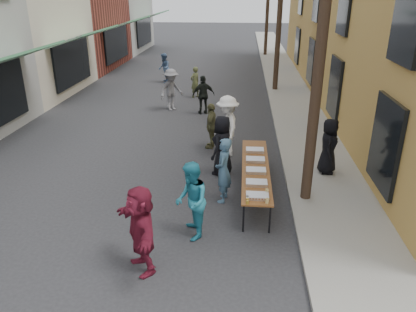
% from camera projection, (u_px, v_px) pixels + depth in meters
% --- Properties ---
extents(ground, '(120.00, 120.00, 0.00)m').
position_uv_depth(ground, '(105.00, 265.00, 8.00)').
color(ground, '#28282B').
rests_on(ground, ground).
extents(sidewalk, '(2.20, 60.00, 0.10)m').
position_uv_depth(sidewalk, '(288.00, 90.00, 21.38)').
color(sidewalk, gray).
rests_on(sidewalk, ground).
extents(storefront_row, '(8.00, 37.00, 9.00)m').
position_uv_depth(storefront_row, '(1.00, 7.00, 20.98)').
color(storefront_row, maroon).
rests_on(storefront_row, ground).
extents(utility_pole_near, '(0.26, 0.26, 9.00)m').
position_uv_depth(utility_pole_near, '(324.00, 16.00, 8.69)').
color(utility_pole_near, '#2D2116').
rests_on(utility_pole_near, ground).
extents(utility_pole_mid, '(0.26, 0.26, 9.00)m').
position_uv_depth(utility_pole_mid, '(281.00, 0.00, 19.72)').
color(utility_pole_mid, '#2D2116').
rests_on(utility_pole_mid, ground).
extents(serving_table, '(0.70, 4.00, 0.75)m').
position_uv_depth(serving_table, '(256.00, 169.00, 10.52)').
color(serving_table, brown).
rests_on(serving_table, ground).
extents(catering_tray_sausage, '(0.50, 0.33, 0.08)m').
position_uv_depth(catering_tray_sausage, '(257.00, 196.00, 8.97)').
color(catering_tray_sausage, maroon).
rests_on(catering_tray_sausage, serving_table).
extents(catering_tray_foil_b, '(0.50, 0.33, 0.08)m').
position_uv_depth(catering_tray_foil_b, '(257.00, 183.00, 9.57)').
color(catering_tray_foil_b, '#B2B2B7').
rests_on(catering_tray_foil_b, serving_table).
extents(catering_tray_buns, '(0.50, 0.33, 0.08)m').
position_uv_depth(catering_tray_buns, '(256.00, 171.00, 10.22)').
color(catering_tray_buns, tan).
rests_on(catering_tray_buns, serving_table).
extents(catering_tray_foil_d, '(0.50, 0.33, 0.08)m').
position_uv_depth(catering_tray_foil_d, '(255.00, 160.00, 10.86)').
color(catering_tray_foil_d, '#B2B2B7').
rests_on(catering_tray_foil_d, serving_table).
extents(catering_tray_buns_end, '(0.50, 0.33, 0.08)m').
position_uv_depth(catering_tray_buns_end, '(255.00, 150.00, 11.50)').
color(catering_tray_buns_end, tan).
rests_on(catering_tray_buns_end, serving_table).
extents(condiment_jar_a, '(0.07, 0.07, 0.08)m').
position_uv_depth(condiment_jar_a, '(247.00, 202.00, 8.72)').
color(condiment_jar_a, '#A57F26').
rests_on(condiment_jar_a, serving_table).
extents(condiment_jar_b, '(0.07, 0.07, 0.08)m').
position_uv_depth(condiment_jar_b, '(247.00, 200.00, 8.81)').
color(condiment_jar_b, '#A57F26').
rests_on(condiment_jar_b, serving_table).
extents(condiment_jar_c, '(0.07, 0.07, 0.08)m').
position_uv_depth(condiment_jar_c, '(247.00, 198.00, 8.90)').
color(condiment_jar_c, '#A57F26').
rests_on(condiment_jar_c, serving_table).
extents(cup_stack, '(0.08, 0.08, 0.12)m').
position_uv_depth(cup_stack, '(267.00, 201.00, 8.72)').
color(cup_stack, tan).
rests_on(cup_stack, serving_table).
extents(guest_front_a, '(0.86, 1.01, 1.76)m').
position_uv_depth(guest_front_a, '(222.00, 146.00, 11.60)').
color(guest_front_a, black).
rests_on(guest_front_a, ground).
extents(guest_front_b, '(0.47, 0.66, 1.68)m').
position_uv_depth(guest_front_b, '(223.00, 170.00, 10.11)').
color(guest_front_b, '#436682').
rests_on(guest_front_b, ground).
extents(guest_front_c, '(0.83, 0.97, 1.73)m').
position_uv_depth(guest_front_c, '(191.00, 201.00, 8.60)').
color(guest_front_c, teal).
rests_on(guest_front_c, ground).
extents(guest_front_d, '(1.00, 1.40, 1.96)m').
position_uv_depth(guest_front_d, '(227.00, 126.00, 12.88)').
color(guest_front_d, white).
rests_on(guest_front_d, ground).
extents(guest_front_e, '(0.51, 0.95, 1.55)m').
position_uv_depth(guest_front_e, '(211.00, 126.00, 13.58)').
color(guest_front_e, brown).
rests_on(guest_front_e, ground).
extents(guest_queue_back, '(1.30, 1.67, 1.77)m').
position_uv_depth(guest_queue_back, '(141.00, 229.00, 7.57)').
color(guest_queue_back, maroon).
rests_on(guest_queue_back, ground).
extents(server, '(0.65, 0.87, 1.61)m').
position_uv_depth(server, '(329.00, 146.00, 11.48)').
color(server, black).
rests_on(server, sidewalk).
extents(passerby_left, '(1.29, 1.32, 1.82)m').
position_uv_depth(passerby_left, '(171.00, 90.00, 17.78)').
color(passerby_left, slate).
rests_on(passerby_left, ground).
extents(passerby_mid, '(1.05, 0.70, 1.66)m').
position_uv_depth(passerby_mid, '(203.00, 95.00, 17.25)').
color(passerby_mid, black).
rests_on(passerby_mid, ground).
extents(passerby_right, '(0.63, 0.66, 1.52)m').
position_uv_depth(passerby_right, '(195.00, 82.00, 19.90)').
color(passerby_right, '#4F5631').
rests_on(passerby_right, ground).
extents(passerby_far, '(0.75, 0.90, 1.65)m').
position_uv_depth(passerby_far, '(164.00, 68.00, 23.05)').
color(passerby_far, '#455F86').
rests_on(passerby_far, ground).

